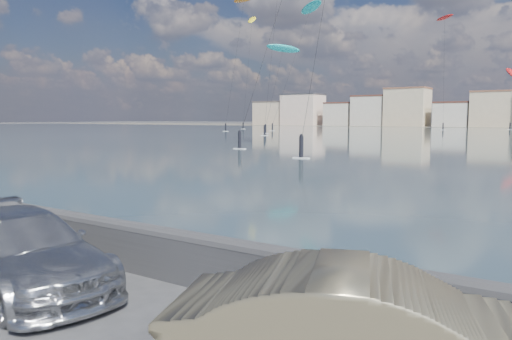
{
  "coord_description": "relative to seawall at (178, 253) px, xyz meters",
  "views": [
    {
      "loc": [
        6.7,
        -4.52,
        3.27
      ],
      "look_at": [
        1.0,
        4.0,
        2.2
      ],
      "focal_mm": 35.0,
      "sensor_mm": 36.0,
      "label": 1
    }
  ],
  "objects": [
    {
      "name": "kitesurfer_2",
      "position": [
        -29.91,
        145.24,
        30.72
      ],
      "size": [
        8.02,
        16.68,
        32.65
      ],
      "color": "red",
      "rests_on": "ground"
    },
    {
      "name": "car_champagne",
      "position": [
        4.85,
        -2.0,
        0.21
      ],
      "size": [
        5.1,
        3.32,
        1.59
      ],
      "primitive_type": "imported",
      "rotation": [
        0.0,
        0.0,
        1.94
      ],
      "color": "tan",
      "rests_on": "ground"
    },
    {
      "name": "car_silver",
      "position": [
        -2.21,
        -1.97,
        0.16
      ],
      "size": [
        5.42,
        2.99,
        1.49
      ],
      "primitive_type": "imported",
      "rotation": [
        0.0,
        0.0,
        1.39
      ],
      "color": "#ABADB2",
      "rests_on": "ground"
    },
    {
      "name": "seawall",
      "position": [
        0.0,
        0.0,
        0.0
      ],
      "size": [
        400.0,
        0.36,
        1.08
      ],
      "color": "#28282B",
      "rests_on": "ground"
    },
    {
      "name": "ground",
      "position": [
        0.0,
        -2.7,
        -0.58
      ],
      "size": [
        700.0,
        700.0,
        0.0
      ],
      "primitive_type": "plane",
      "color": "#333335",
      "rests_on": "ground"
    },
    {
      "name": "kitesurfer_13",
      "position": [
        -53.43,
        93.95,
        18.45
      ],
      "size": [
        7.44,
        17.86,
        20.57
      ],
      "color": "#19BFBF",
      "rests_on": "ground"
    },
    {
      "name": "kitesurfer_7",
      "position": [
        -68.54,
        99.8,
        32.49
      ],
      "size": [
        10.68,
        14.02,
        34.26
      ],
      "color": "orange",
      "rests_on": "ground"
    },
    {
      "name": "kitesurfer_0",
      "position": [
        -56.91,
        114.08,
        31.66
      ],
      "size": [
        10.22,
        19.09,
        34.28
      ],
      "color": "#19BFBF",
      "rests_on": "ground"
    },
    {
      "name": "kitesurfer_5",
      "position": [
        -79.99,
        120.13,
        31.39
      ],
      "size": [
        5.06,
        11.56,
        34.66
      ],
      "color": "yellow",
      "rests_on": "ground"
    }
  ]
}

